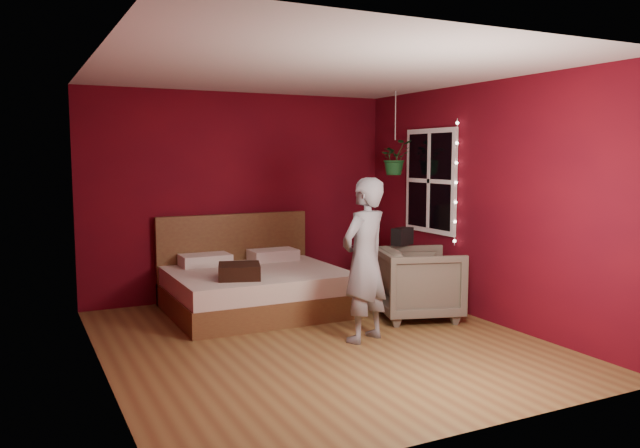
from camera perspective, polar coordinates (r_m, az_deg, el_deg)
The scene contains 10 objects.
floor at distance 6.20m, azimuth -0.13°, elevation -10.66°, with size 4.50×4.50×0.00m, color brown.
room_walls at distance 5.94m, azimuth -0.14°, elevation 5.04°, with size 4.04×4.54×2.62m.
window at distance 7.74m, azimuth 10.04°, elevation 3.90°, with size 0.05×0.97×1.27m.
fairy_lights at distance 7.31m, azimuth 12.32°, elevation 3.72°, with size 0.04×0.04×1.45m.
bed at distance 7.38m, azimuth -6.10°, elevation -5.70°, with size 1.96×1.66×1.08m.
person at distance 6.06m, azimuth 4.09°, elevation -3.30°, with size 0.58×0.38×1.60m, color slate.
armchair at distance 7.05m, azimuth 8.98°, elevation -5.36°, with size 0.84×0.87×0.79m, color #5D5749.
handbag at distance 7.20m, azimuth 7.53°, elevation -1.12°, with size 0.27×0.14×0.20m, color black.
throw_pillow at distance 6.79m, azimuth -7.39°, elevation -4.30°, with size 0.44×0.44×0.16m, color black.
hanging_plant at distance 7.89m, azimuth 6.87°, elevation 6.06°, with size 0.41×0.36×1.03m.
Camera 1 is at (-2.63, -5.32, 1.80)m, focal length 35.00 mm.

